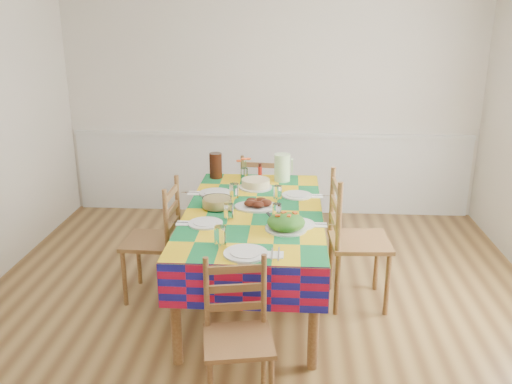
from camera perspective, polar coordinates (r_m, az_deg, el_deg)
room at (r=3.49m, az=0.01°, el=4.86°), size 4.58×5.08×2.78m
wainscot at (r=6.11m, az=1.54°, el=2.28°), size 4.41×0.06×0.92m
dining_table at (r=4.13m, az=-0.23°, el=-2.95°), size 1.03×1.92×0.75m
setting_near_head at (r=3.39m, az=-1.99°, el=-5.80°), size 0.44×0.30×0.13m
setting_left_near at (r=3.86m, az=-4.53°, el=-2.84°), size 0.45×0.26×0.12m
setting_left_far at (r=4.42m, az=-3.68°, el=-0.04°), size 0.49×0.29×0.13m
setting_right_near at (r=3.85m, az=3.69°, el=-2.88°), size 0.45×0.26×0.12m
setting_right_far at (r=4.38m, az=3.68°, el=-0.25°), size 0.46×0.27×0.12m
meat_platter at (r=4.13m, az=0.16°, el=-1.31°), size 0.36×0.26×0.07m
salad_platter at (r=3.72m, az=3.19°, el=-3.27°), size 0.29×0.29×0.12m
pasta_bowl at (r=4.14m, az=-4.13°, el=-1.13°), size 0.23×0.23×0.08m
cake at (r=4.61m, az=-0.04°, el=0.87°), size 0.28×0.28×0.08m
serving_utensils at (r=3.99m, az=1.80°, el=-2.42°), size 0.14×0.32×0.01m
flower_vase at (r=4.81m, az=-1.26°, el=2.27°), size 0.13×0.11×0.22m
hot_sauce at (r=4.84m, az=0.42°, el=2.18°), size 0.04×0.04×0.15m
green_pitcher at (r=4.79m, az=2.78°, el=2.59°), size 0.14×0.14×0.24m
tea_pitcher at (r=4.90m, az=-4.26°, el=2.80°), size 0.11×0.11×0.23m
name_card at (r=3.23m, az=-1.19°, el=-7.41°), size 0.08×0.03×0.02m
chair_near at (r=3.16m, az=-1.95°, el=-14.97°), size 0.44×0.43×0.87m
chair_far at (r=5.35m, az=0.63°, el=-0.58°), size 0.43×0.42×0.89m
chair_left at (r=4.32m, az=-10.45°, el=-5.08°), size 0.42×0.44×0.96m
chair_right at (r=4.20m, az=10.22°, el=-5.10°), size 0.46×0.48×1.04m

